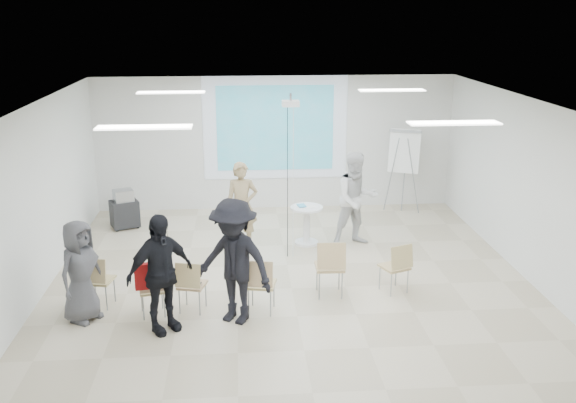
{
  "coord_description": "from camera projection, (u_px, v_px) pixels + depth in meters",
  "views": [
    {
      "loc": [
        -0.81,
        -9.62,
        4.41
      ],
      "look_at": [
        0.0,
        0.8,
        1.25
      ],
      "focal_mm": 40.0,
      "sensor_mm": 36.0,
      "label": 1
    }
  ],
  "objects": [
    {
      "name": "laptop",
      "position": [
        192.0,
        283.0,
        9.66
      ],
      "size": [
        0.35,
        0.29,
        0.02
      ],
      "primitive_type": "imported",
      "rotation": [
        0.0,
        0.0,
        2.89
      ],
      "color": "black",
      "rests_on": "chair_left_inner"
    },
    {
      "name": "wall_right",
      "position": [
        541.0,
        195.0,
        10.39
      ],
      "size": [
        0.1,
        9.0,
        3.0
      ],
      "primitive_type": "cube",
      "color": "silver",
      "rests_on": "floor"
    },
    {
      "name": "projection_image",
      "position": [
        275.0,
        128.0,
        14.25
      ],
      "size": [
        2.6,
        0.01,
        1.9
      ],
      "primitive_type": "cube",
      "color": "teal",
      "rests_on": "wall_back"
    },
    {
      "name": "fluor_panel_sw",
      "position": [
        144.0,
        127.0,
        8.08
      ],
      "size": [
        1.2,
        0.3,
        0.02
      ],
      "primitive_type": "cube",
      "color": "white",
      "rests_on": "ceiling"
    },
    {
      "name": "player_right",
      "position": [
        357.0,
        194.0,
        12.21
      ],
      "size": [
        1.13,
        0.98,
        2.02
      ],
      "primitive_type": "imported",
      "rotation": [
        0.0,
        0.0,
        0.23
      ],
      "color": "white",
      "rests_on": "floor"
    },
    {
      "name": "chair_center",
      "position": [
        260.0,
        281.0,
        9.52
      ],
      "size": [
        0.49,
        0.52,
        0.88
      ],
      "rotation": [
        0.0,
        0.0,
        -0.2
      ],
      "color": "tan",
      "rests_on": "floor"
    },
    {
      "name": "player_left",
      "position": [
        242.0,
        200.0,
        12.07
      ],
      "size": [
        0.7,
        0.48,
        1.89
      ],
      "primitive_type": "imported",
      "rotation": [
        0.0,
        0.0,
        -0.02
      ],
      "color": "tan",
      "rests_on": "floor"
    },
    {
      "name": "ceiling_projector",
      "position": [
        291.0,
        111.0,
        11.17
      ],
      "size": [
        0.3,
        0.25,
        3.0
      ],
      "color": "white",
      "rests_on": "ceiling"
    },
    {
      "name": "fluor_panel_nw",
      "position": [
        171.0,
        92.0,
        11.42
      ],
      "size": [
        1.2,
        0.3,
        0.02
      ],
      "primitive_type": "cube",
      "color": "white",
      "rests_on": "ceiling"
    },
    {
      "name": "audience_left",
      "position": [
        160.0,
        265.0,
        8.88
      ],
      "size": [
        1.34,
        1.24,
        1.99
      ],
      "primitive_type": "imported",
      "rotation": [
        0.0,
        0.0,
        0.63
      ],
      "color": "black",
      "rests_on": "floor"
    },
    {
      "name": "flipchart_easel",
      "position": [
        404.0,
        152.0,
        14.09
      ],
      "size": [
        0.75,
        0.6,
        1.86
      ],
      "rotation": [
        0.0,
        0.0,
        -0.42
      ],
      "color": "#919399",
      "rests_on": "floor"
    },
    {
      "name": "controller_right",
      "position": [
        346.0,
        173.0,
        12.34
      ],
      "size": [
        0.06,
        0.12,
        0.04
      ],
      "primitive_type": "cube",
      "rotation": [
        0.0,
        0.0,
        0.23
      ],
      "color": "white",
      "rests_on": "player_right"
    },
    {
      "name": "fluor_panel_se",
      "position": [
        454.0,
        123.0,
        8.38
      ],
      "size": [
        1.2,
        0.3,
        0.02
      ],
      "primitive_type": "cube",
      "color": "white",
      "rests_on": "ceiling"
    },
    {
      "name": "chair_far_left",
      "position": [
        97.0,
        278.0,
        9.71
      ],
      "size": [
        0.47,
        0.49,
        0.84
      ],
      "rotation": [
        0.0,
        0.0,
        -0.21
      ],
      "color": "tan",
      "rests_on": "floor"
    },
    {
      "name": "fluor_panel_ne",
      "position": [
        392.0,
        90.0,
        11.72
      ],
      "size": [
        1.2,
        0.3,
        0.02
      ],
      "primitive_type": "cube",
      "color": "white",
      "rests_on": "ceiling"
    },
    {
      "name": "av_cart",
      "position": [
        124.0,
        210.0,
        13.34
      ],
      "size": [
        0.67,
        0.61,
        0.82
      ],
      "rotation": [
        0.0,
        0.0,
        0.4
      ],
      "color": "black",
      "rests_on": "floor"
    },
    {
      "name": "floor",
      "position": [
        292.0,
        291.0,
        10.54
      ],
      "size": [
        8.0,
        9.0,
        0.1
      ],
      "primitive_type": "cube",
      "color": "beige",
      "rests_on": "ground"
    },
    {
      "name": "projection_halo",
      "position": [
        275.0,
        128.0,
        14.27
      ],
      "size": [
        3.2,
        0.01,
        2.3
      ],
      "primitive_type": "cube",
      "color": "silver",
      "rests_on": "wall_back"
    },
    {
      "name": "chair_right_far",
      "position": [
        397.0,
        264.0,
        10.21
      ],
      "size": [
        0.53,
        0.54,
        0.85
      ],
      "rotation": [
        0.0,
        0.0,
        0.38
      ],
      "color": "tan",
      "rests_on": "floor"
    },
    {
      "name": "wall_back",
      "position": [
        275.0,
        143.0,
        14.43
      ],
      "size": [
        8.0,
        0.1,
        3.0
      ],
      "primitive_type": "cube",
      "color": "silver",
      "rests_on": "floor"
    },
    {
      "name": "audience_mid",
      "position": [
        234.0,
        253.0,
        9.14
      ],
      "size": [
        1.56,
        1.35,
        2.11
      ],
      "primitive_type": "imported",
      "rotation": [
        0.0,
        0.0,
        -0.55
      ],
      "color": "black",
      "rests_on": "floor"
    },
    {
      "name": "audience_outer",
      "position": [
        80.0,
        265.0,
        9.23
      ],
      "size": [
        0.92,
        1.0,
        1.71
      ],
      "primitive_type": "imported",
      "rotation": [
        0.0,
        0.0,
        0.99
      ],
      "color": "#515055",
      "rests_on": "floor"
    },
    {
      "name": "chair_right_inner",
      "position": [
        330.0,
        264.0,
        10.06
      ],
      "size": [
        0.46,
        0.49,
        0.95
      ],
      "rotation": [
        0.0,
        0.0,
        -0.02
      ],
      "color": "tan",
      "rests_on": "floor"
    },
    {
      "name": "pedestal_table",
      "position": [
        306.0,
        223.0,
        12.39
      ],
      "size": [
        0.74,
        0.74,
        0.78
      ],
      "rotation": [
        0.0,
        0.0,
        0.19
      ],
      "color": "white",
      "rests_on": "floor"
    },
    {
      "name": "red_jacket",
      "position": [
        149.0,
        276.0,
        9.22
      ],
      "size": [
        0.42,
        0.18,
        0.39
      ],
      "primitive_type": "cube",
      "rotation": [
        0.0,
        0.0,
        0.22
      ],
      "color": "#A61415",
      "rests_on": "chair_left_mid"
    },
    {
      "name": "controller_left",
      "position": [
        251.0,
        181.0,
        12.24
      ],
      "size": [
        0.04,
        0.11,
        0.04
      ],
      "primitive_type": "cube",
      "rotation": [
        0.0,
        0.0,
        -0.02
      ],
      "color": "silver",
      "rests_on": "player_left"
    },
    {
      "name": "wall_left",
      "position": [
        28.0,
        207.0,
        9.79
      ],
      "size": [
        0.1,
        9.0,
        3.0
      ],
      "primitive_type": "cube",
      "color": "silver",
      "rests_on": "floor"
    },
    {
      "name": "chair_left_inner",
      "position": [
        190.0,
        282.0,
        9.56
      ],
      "size": [
        0.48,
        0.5,
        0.83
      ],
      "rotation": [
        0.0,
        0.0,
        -0.26
      ],
      "color": "tan",
      "rests_on": "floor"
    },
    {
      "name": "chair_left_mid",
      "position": [
        152.0,
        287.0,
        9.43
      ],
      "size": [
        0.46,
        0.48,
        0.81
      ],
      "rotation": [
        0.0,
        0.0,
        0.22
      ],
      "color": "tan",
      "rests_on": "floor"
    },
    {
      "name": "ceiling",
      "position": [
        292.0,
        102.0,
        9.64
      ],
      "size": [
        8.0,
        9.0,
        0.1
      ],
      "primitive_type": "cube",
      "color": "white",
      "rests_on": "wall_back"
    }
  ]
}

